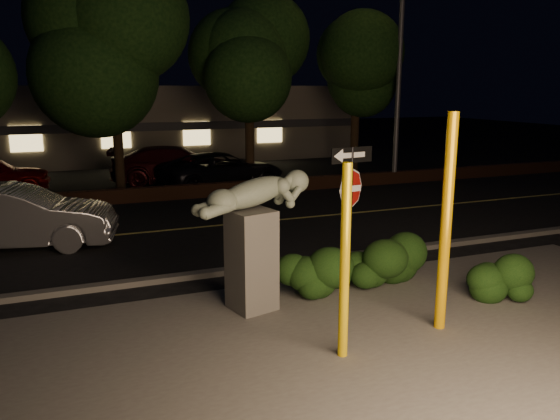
% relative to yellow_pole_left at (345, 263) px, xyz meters
% --- Properties ---
extents(ground, '(90.00, 90.00, 0.00)m').
position_rel_yellow_pole_left_xyz_m(ground, '(0.73, 11.27, -1.45)').
color(ground, black).
rests_on(ground, ground).
extents(patio, '(14.00, 6.00, 0.02)m').
position_rel_yellow_pole_left_xyz_m(patio, '(0.73, 0.27, -1.44)').
color(patio, '#4C4944').
rests_on(patio, ground).
extents(road, '(80.00, 8.00, 0.01)m').
position_rel_yellow_pole_left_xyz_m(road, '(0.73, 8.27, -1.44)').
color(road, black).
rests_on(road, ground).
extents(lane_marking, '(80.00, 0.12, 0.00)m').
position_rel_yellow_pole_left_xyz_m(lane_marking, '(0.73, 8.27, -1.43)').
color(lane_marking, '#CFBD53').
rests_on(lane_marking, road).
extents(curb, '(80.00, 0.25, 0.12)m').
position_rel_yellow_pole_left_xyz_m(curb, '(0.73, 4.17, -1.39)').
color(curb, '#4C4944').
rests_on(curb, ground).
extents(brick_wall, '(40.00, 0.35, 0.50)m').
position_rel_yellow_pole_left_xyz_m(brick_wall, '(0.73, 12.57, -1.20)').
color(brick_wall, '#422315').
rests_on(brick_wall, ground).
extents(parking_lot, '(40.00, 12.00, 0.01)m').
position_rel_yellow_pole_left_xyz_m(parking_lot, '(0.73, 18.27, -1.44)').
color(parking_lot, black).
rests_on(parking_lot, ground).
extents(building, '(22.00, 10.20, 4.00)m').
position_rel_yellow_pole_left_xyz_m(building, '(0.73, 26.25, 0.55)').
color(building, '#696254').
rests_on(building, ground).
extents(tree_far_b, '(5.20, 5.20, 8.41)m').
position_rel_yellow_pole_left_xyz_m(tree_far_b, '(-1.77, 14.47, 4.60)').
color(tree_far_b, black).
rests_on(tree_far_b, ground).
extents(tree_far_c, '(4.80, 4.80, 7.84)m').
position_rel_yellow_pole_left_xyz_m(tree_far_c, '(3.23, 14.07, 4.21)').
color(tree_far_c, black).
rests_on(tree_far_c, ground).
extents(tree_far_d, '(4.40, 4.40, 7.42)m').
position_rel_yellow_pole_left_xyz_m(tree_far_d, '(8.23, 14.57, 3.97)').
color(tree_far_d, black).
rests_on(tree_far_d, ground).
extents(yellow_pole_left, '(0.14, 0.14, 2.90)m').
position_rel_yellow_pole_left_xyz_m(yellow_pole_left, '(0.00, 0.00, 0.00)').
color(yellow_pole_left, yellow).
rests_on(yellow_pole_left, ground).
extents(yellow_pole_right, '(0.18, 0.18, 3.55)m').
position_rel_yellow_pole_left_xyz_m(yellow_pole_right, '(1.95, 0.28, 0.32)').
color(yellow_pole_right, '#E6A306').
rests_on(yellow_pole_right, ground).
extents(signpost, '(0.94, 0.18, 2.79)m').
position_rel_yellow_pole_left_xyz_m(signpost, '(1.49, 2.57, 0.54)').
color(signpost, black).
rests_on(signpost, ground).
extents(sculpture, '(2.28, 1.11, 2.44)m').
position_rel_yellow_pole_left_xyz_m(sculpture, '(-0.64, 2.18, 0.06)').
color(sculpture, '#4C4944').
rests_on(sculpture, ground).
extents(hedge_center, '(2.05, 1.10, 1.03)m').
position_rel_yellow_pole_left_xyz_m(hedge_center, '(0.72, 2.44, -0.93)').
color(hedge_center, black).
rests_on(hedge_center, ground).
extents(hedge_right, '(1.97, 1.22, 1.21)m').
position_rel_yellow_pole_left_xyz_m(hedge_right, '(2.15, 2.32, -0.84)').
color(hedge_right, black).
rests_on(hedge_right, ground).
extents(hedge_far_right, '(1.36, 0.96, 0.88)m').
position_rel_yellow_pole_left_xyz_m(hedge_far_right, '(3.80, 0.90, -1.01)').
color(hedge_far_right, black).
rests_on(hedge_far_right, ground).
extents(streetlight, '(1.51, 0.63, 10.26)m').
position_rel_yellow_pole_left_xyz_m(streetlight, '(8.78, 12.55, 4.65)').
color(streetlight, '#535258').
rests_on(streetlight, ground).
extents(silver_sedan, '(4.98, 2.57, 1.56)m').
position_rel_yellow_pole_left_xyz_m(silver_sedan, '(-4.89, 7.96, -0.67)').
color(silver_sedan, silver).
rests_on(silver_sedan, ground).
extents(parked_car_darkred, '(5.62, 3.05, 1.54)m').
position_rel_yellow_pole_left_xyz_m(parked_car_darkred, '(0.62, 15.87, -0.68)').
color(parked_car_darkred, '#3F0C11').
rests_on(parked_car_darkred, ground).
extents(parked_car_dark, '(5.42, 3.34, 1.40)m').
position_rel_yellow_pole_left_xyz_m(parked_car_dark, '(2.16, 14.33, -0.75)').
color(parked_car_dark, black).
rests_on(parked_car_dark, ground).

